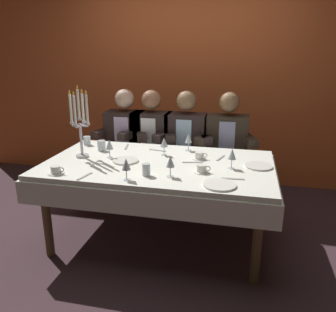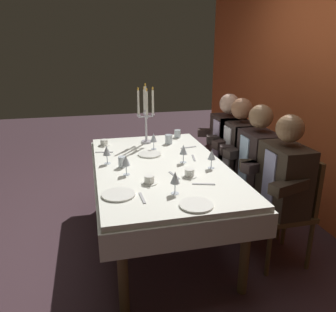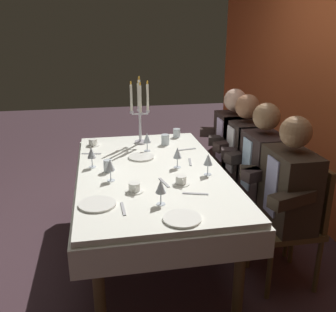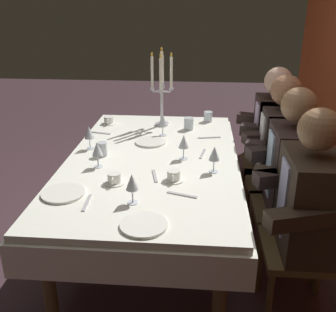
{
  "view_description": "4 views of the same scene",
  "coord_description": "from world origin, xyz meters",
  "px_view_note": "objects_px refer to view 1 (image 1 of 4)",
  "views": [
    {
      "loc": [
        0.69,
        -2.67,
        1.66
      ],
      "look_at": [
        0.07,
        0.06,
        0.78
      ],
      "focal_mm": 36.87,
      "sensor_mm": 36.0,
      "label": 1
    },
    {
      "loc": [
        2.66,
        -0.57,
        1.73
      ],
      "look_at": [
        0.02,
        0.06,
        0.82
      ],
      "focal_mm": 35.67,
      "sensor_mm": 36.0,
      "label": 2
    },
    {
      "loc": [
        2.67,
        -0.37,
        1.79
      ],
      "look_at": [
        0.03,
        0.13,
        0.85
      ],
      "focal_mm": 40.07,
      "sensor_mm": 36.0,
      "label": 3
    },
    {
      "loc": [
        2.37,
        0.3,
        1.74
      ],
      "look_at": [
        0.15,
        0.12,
        0.82
      ],
      "focal_mm": 42.25,
      "sensor_mm": 36.0,
      "label": 4
    }
  ],
  "objects_px": {
    "dining_table": "(159,175)",
    "seated_diner_2": "(186,138)",
    "wine_glass_5": "(126,165)",
    "water_tumbler_0": "(87,141)",
    "dinner_plate_2": "(126,161)",
    "wine_glass_1": "(164,143)",
    "wine_glass_0": "(232,155)",
    "wine_glass_4": "(189,139)",
    "seated_diner_3": "(227,140)",
    "dinner_plate_1": "(259,166)",
    "candelabra": "(80,124)",
    "wine_glass_3": "(109,145)",
    "coffee_cup_2": "(56,170)",
    "dinner_plate_0": "(220,185)",
    "water_tumbler_2": "(101,146)",
    "seated_diner_1": "(152,136)",
    "seated_diner_0": "(126,134)",
    "coffee_cup_1": "(199,156)",
    "coffee_cup_0": "(202,169)",
    "water_tumbler_1": "(146,170)"
  },
  "relations": [
    {
      "from": "water_tumbler_0",
      "to": "coffee_cup_0",
      "type": "relative_size",
      "value": 0.64
    },
    {
      "from": "candelabra",
      "to": "dinner_plate_1",
      "type": "relative_size",
      "value": 2.79
    },
    {
      "from": "dining_table",
      "to": "seated_diner_2",
      "type": "height_order",
      "value": "seated_diner_2"
    },
    {
      "from": "candelabra",
      "to": "seated_diner_3",
      "type": "height_order",
      "value": "candelabra"
    },
    {
      "from": "dinner_plate_0",
      "to": "seated_diner_3",
      "type": "distance_m",
      "value": 1.3
    },
    {
      "from": "candelabra",
      "to": "seated_diner_1",
      "type": "bearing_deg",
      "value": 65.95
    },
    {
      "from": "wine_glass_0",
      "to": "wine_glass_4",
      "type": "distance_m",
      "value": 0.59
    },
    {
      "from": "dinner_plate_0",
      "to": "coffee_cup_0",
      "type": "xyz_separation_m",
      "value": [
        -0.16,
        0.25,
        0.02
      ]
    },
    {
      "from": "wine_glass_5",
      "to": "seated_diner_0",
      "type": "bearing_deg",
      "value": 109.61
    },
    {
      "from": "dinner_plate_2",
      "to": "wine_glass_1",
      "type": "relative_size",
      "value": 1.34
    },
    {
      "from": "wine_glass_5",
      "to": "water_tumbler_0",
      "type": "distance_m",
      "value": 1.08
    },
    {
      "from": "wine_glass_3",
      "to": "wine_glass_5",
      "type": "relative_size",
      "value": 1.0
    },
    {
      "from": "dinner_plate_2",
      "to": "wine_glass_5",
      "type": "relative_size",
      "value": 1.34
    },
    {
      "from": "dinner_plate_0",
      "to": "wine_glass_0",
      "type": "relative_size",
      "value": 1.43
    },
    {
      "from": "dinner_plate_0",
      "to": "wine_glass_4",
      "type": "relative_size",
      "value": 1.43
    },
    {
      "from": "water_tumbler_2",
      "to": "seated_diner_1",
      "type": "relative_size",
      "value": 0.08
    },
    {
      "from": "coffee_cup_0",
      "to": "coffee_cup_1",
      "type": "height_order",
      "value": "same"
    },
    {
      "from": "wine_glass_4",
      "to": "water_tumbler_1",
      "type": "relative_size",
      "value": 1.75
    },
    {
      "from": "coffee_cup_2",
      "to": "seated_diner_2",
      "type": "relative_size",
      "value": 0.11
    },
    {
      "from": "coffee_cup_0",
      "to": "seated_diner_3",
      "type": "height_order",
      "value": "seated_diner_3"
    },
    {
      "from": "wine_glass_3",
      "to": "wine_glass_4",
      "type": "bearing_deg",
      "value": 29.96
    },
    {
      "from": "wine_glass_4",
      "to": "water_tumbler_0",
      "type": "distance_m",
      "value": 1.02
    },
    {
      "from": "dining_table",
      "to": "wine_glass_3",
      "type": "distance_m",
      "value": 0.51
    },
    {
      "from": "wine_glass_1",
      "to": "wine_glass_0",
      "type": "bearing_deg",
      "value": -20.89
    },
    {
      "from": "water_tumbler_0",
      "to": "seated_diner_2",
      "type": "bearing_deg",
      "value": 29.35
    },
    {
      "from": "coffee_cup_0",
      "to": "coffee_cup_1",
      "type": "xyz_separation_m",
      "value": [
        -0.06,
        0.33,
        0.0
      ]
    },
    {
      "from": "candelabra",
      "to": "wine_glass_3",
      "type": "relative_size",
      "value": 3.8
    },
    {
      "from": "wine_glass_3",
      "to": "water_tumbler_2",
      "type": "distance_m",
      "value": 0.26
    },
    {
      "from": "coffee_cup_1",
      "to": "water_tumbler_1",
      "type": "bearing_deg",
      "value": -124.16
    },
    {
      "from": "dinner_plate_2",
      "to": "coffee_cup_2",
      "type": "distance_m",
      "value": 0.58
    },
    {
      "from": "candelabra",
      "to": "water_tumbler_2",
      "type": "xyz_separation_m",
      "value": [
        0.09,
        0.22,
        -0.25
      ]
    },
    {
      "from": "seated_diner_0",
      "to": "seated_diner_2",
      "type": "bearing_deg",
      "value": 0.0
    },
    {
      "from": "wine_glass_3",
      "to": "candelabra",
      "type": "bearing_deg",
      "value": -172.95
    },
    {
      "from": "seated_diner_3",
      "to": "dinner_plate_1",
      "type": "bearing_deg",
      "value": -70.04
    },
    {
      "from": "coffee_cup_0",
      "to": "seated_diner_1",
      "type": "distance_m",
      "value": 1.26
    },
    {
      "from": "water_tumbler_0",
      "to": "water_tumbler_2",
      "type": "xyz_separation_m",
      "value": [
        0.22,
        -0.15,
        0.01
      ]
    },
    {
      "from": "dinner_plate_0",
      "to": "water_tumbler_2",
      "type": "bearing_deg",
      "value": 151.2
    },
    {
      "from": "coffee_cup_1",
      "to": "coffee_cup_2",
      "type": "xyz_separation_m",
      "value": [
        -1.02,
        -0.61,
        0.0
      ]
    },
    {
      "from": "dining_table",
      "to": "wine_glass_3",
      "type": "xyz_separation_m",
      "value": [
        -0.45,
        0.03,
        0.23
      ]
    },
    {
      "from": "dinner_plate_2",
      "to": "wine_glass_5",
      "type": "height_order",
      "value": "wine_glass_5"
    },
    {
      "from": "wine_glass_1",
      "to": "seated_diner_1",
      "type": "height_order",
      "value": "seated_diner_1"
    },
    {
      "from": "dinner_plate_1",
      "to": "wine_glass_0",
      "type": "relative_size",
      "value": 1.36
    },
    {
      "from": "dinner_plate_1",
      "to": "water_tumbler_0",
      "type": "height_order",
      "value": "water_tumbler_0"
    },
    {
      "from": "water_tumbler_0",
      "to": "coffee_cup_0",
      "type": "distance_m",
      "value": 1.33
    },
    {
      "from": "wine_glass_1",
      "to": "wine_glass_3",
      "type": "xyz_separation_m",
      "value": [
        -0.44,
        -0.18,
        -0.0
      ]
    },
    {
      "from": "coffee_cup_1",
      "to": "dining_table",
      "type": "bearing_deg",
      "value": -152.93
    },
    {
      "from": "wine_glass_5",
      "to": "seated_diner_3",
      "type": "xyz_separation_m",
      "value": [
        0.65,
        1.33,
        -0.12
      ]
    },
    {
      "from": "candelabra",
      "to": "dinner_plate_2",
      "type": "xyz_separation_m",
      "value": [
        0.42,
        -0.04,
        -0.29
      ]
    },
    {
      "from": "candelabra",
      "to": "seated_diner_2",
      "type": "bearing_deg",
      "value": 48.84
    },
    {
      "from": "dining_table",
      "to": "dinner_plate_2",
      "type": "distance_m",
      "value": 0.31
    }
  ]
}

